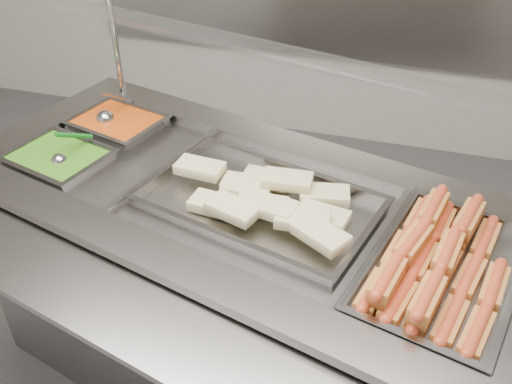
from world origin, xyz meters
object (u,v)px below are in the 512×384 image
(sneeze_guard, at_px, (280,56))
(pan_hotdogs, at_px, (442,278))
(serving_spoon, at_px, (62,157))
(pan_wraps, at_px, (259,206))
(ladle, at_px, (106,118))
(steam_counter, at_px, (244,297))

(sneeze_guard, distance_m, pan_hotdogs, 0.82)
(serving_spoon, bearing_deg, pan_hotdogs, -8.24)
(pan_hotdogs, distance_m, serving_spoon, 1.32)
(pan_hotdogs, xyz_separation_m, pan_wraps, (-0.57, 0.16, 0.02))
(sneeze_guard, xyz_separation_m, serving_spoon, (-0.73, -0.21, -0.37))
(ladle, xyz_separation_m, serving_spoon, (-0.01, -0.30, 0.00))
(pan_wraps, height_order, serving_spoon, serving_spoon)
(steam_counter, xyz_separation_m, sneeze_guard, (0.06, 0.22, 0.86))
(steam_counter, xyz_separation_m, serving_spoon, (-0.67, 0.02, 0.48))
(pan_wraps, bearing_deg, serving_spoon, 177.38)
(pan_hotdogs, height_order, ladle, ladle)
(steam_counter, bearing_deg, pan_hotdogs, -15.14)
(sneeze_guard, relative_size, serving_spoon, 9.33)
(steam_counter, relative_size, pan_wraps, 2.67)
(pan_hotdogs, relative_size, ladle, 3.26)
(pan_wraps, bearing_deg, steam_counter, 164.86)
(steam_counter, bearing_deg, pan_wraps, -15.14)
(sneeze_guard, height_order, pan_wraps, sneeze_guard)
(sneeze_guard, height_order, pan_hotdogs, sneeze_guard)
(steam_counter, distance_m, pan_hotdogs, 0.79)
(sneeze_guard, bearing_deg, pan_wraps, -89.79)
(pan_hotdogs, bearing_deg, steam_counter, 164.86)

